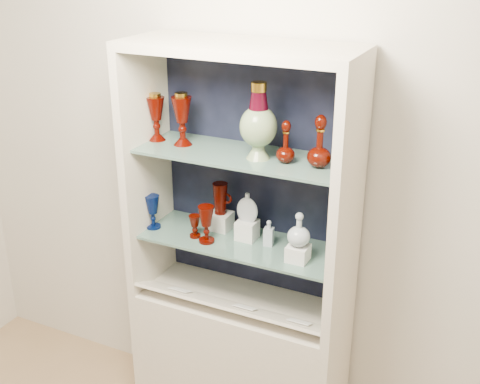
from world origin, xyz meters
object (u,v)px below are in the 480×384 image
at_px(ruby_decanter_a, 286,139).
at_px(cameo_medallion, 345,217).
at_px(lidded_bowl, 342,160).
at_px(cobalt_goblet, 153,212).
at_px(enamel_urn, 258,121).
at_px(ruby_pitcher, 220,198).
at_px(ruby_decanter_b, 320,140).
at_px(ruby_goblet_tall, 206,224).
at_px(flat_flask, 247,207).
at_px(pedestal_lamp_left, 156,117).
at_px(clear_square_bottle, 269,233).
at_px(pedestal_lamp_right, 182,119).
at_px(ruby_goblet_small, 195,226).
at_px(clear_round_decanter, 299,230).

relative_size(ruby_decanter_a, cameo_medallion, 1.55).
relative_size(lidded_bowl, cobalt_goblet, 0.52).
bearing_deg(enamel_urn, ruby_pitcher, 157.53).
relative_size(ruby_decanter_b, cobalt_goblet, 1.40).
distance_m(ruby_goblet_tall, flat_flask, 0.20).
relative_size(pedestal_lamp_left, flat_flask, 1.56).
xyz_separation_m(ruby_pitcher, flat_flask, (0.16, -0.04, 0.00)).
distance_m(ruby_decanter_a, ruby_decanter_b, 0.14).
height_order(enamel_urn, ruby_decanter_a, enamel_urn).
height_order(ruby_decanter_b, ruby_pitcher, ruby_decanter_b).
height_order(ruby_decanter_a, lidded_bowl, ruby_decanter_a).
bearing_deg(cobalt_goblet, clear_square_bottle, 7.30).
distance_m(ruby_decanter_a, lidded_bowl, 0.24).
xyz_separation_m(pedestal_lamp_left, clear_square_bottle, (0.56, 0.01, -0.47)).
height_order(enamel_urn, clear_square_bottle, enamel_urn).
relative_size(pedestal_lamp_right, cobalt_goblet, 1.43).
height_order(enamel_urn, ruby_decanter_b, enamel_urn).
bearing_deg(pedestal_lamp_left, ruby_goblet_small, -16.03).
bearing_deg(lidded_bowl, clear_round_decanter, -161.57).
bearing_deg(cobalt_goblet, cameo_medallion, 10.62).
bearing_deg(clear_round_decanter, clear_square_bottle, 155.67).
bearing_deg(lidded_bowl, ruby_pitcher, 171.96).
distance_m(flat_flask, cameo_medallion, 0.44).
relative_size(enamel_urn, lidded_bowl, 3.77).
height_order(clear_square_bottle, cameo_medallion, cameo_medallion).
height_order(enamel_urn, lidded_bowl, enamel_urn).
height_order(pedestal_lamp_left, ruby_decanter_b, ruby_decanter_b).
distance_m(pedestal_lamp_left, flat_flask, 0.58).
bearing_deg(cameo_medallion, ruby_pitcher, 169.48).
relative_size(cobalt_goblet, ruby_pitcher, 1.10).
relative_size(ruby_decanter_b, flat_flask, 1.65).
xyz_separation_m(pedestal_lamp_right, cobalt_goblet, (-0.15, -0.06, -0.46)).
distance_m(enamel_urn, ruby_decanter_a, 0.14).
bearing_deg(clear_square_bottle, ruby_goblet_tall, -160.87).
bearing_deg(lidded_bowl, ruby_decanter_a, -176.95).
bearing_deg(clear_square_bottle, lidded_bowl, -4.77).
distance_m(ruby_pitcher, cameo_medallion, 0.59).
relative_size(ruby_decanter_a, lidded_bowl, 2.34).
relative_size(lidded_bowl, ruby_pitcher, 0.57).
bearing_deg(lidded_bowl, cobalt_goblet, -177.01).
bearing_deg(lidded_bowl, cameo_medallion, 90.00).
distance_m(ruby_decanter_a, ruby_goblet_tall, 0.56).
bearing_deg(ruby_decanter_a, lidded_bowl, 3.05).
bearing_deg(lidded_bowl, pedestal_lamp_right, 179.24).
xyz_separation_m(ruby_decanter_a, ruby_decanter_b, (0.14, 0.01, 0.01)).
height_order(pedestal_lamp_right, flat_flask, pedestal_lamp_right).
bearing_deg(ruby_goblet_small, cobalt_goblet, 179.97).
distance_m(pedestal_lamp_right, clear_square_bottle, 0.63).
bearing_deg(cameo_medallion, ruby_decanter_a, -164.61).
height_order(cobalt_goblet, ruby_goblet_small, cobalt_goblet).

